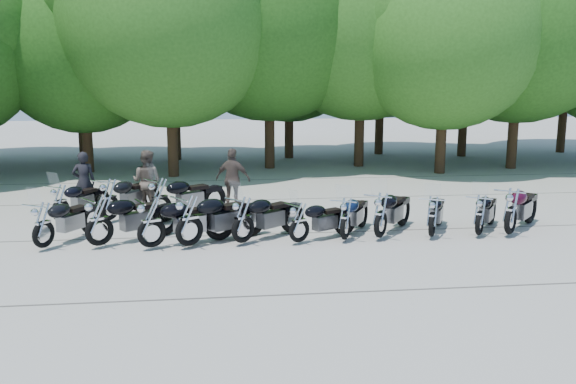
{
  "coord_description": "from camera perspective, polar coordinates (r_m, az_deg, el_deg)",
  "views": [
    {
      "loc": [
        -1.78,
        -13.75,
        4.01
      ],
      "look_at": [
        0.0,
        1.5,
        1.1
      ],
      "focal_mm": 38.0,
      "sensor_mm": 36.0,
      "label": 1
    }
  ],
  "objects": [
    {
      "name": "tree_10",
      "position": [
        31.44,
        -19.13,
        13.16
      ],
      "size": [
        7.78,
        7.78,
        9.55
      ],
      "color": "#3A2614",
      "rests_on": "ground"
    },
    {
      "name": "motorcycle_2",
      "position": [
        14.56,
        -12.68,
        -2.73
      ],
      "size": [
        2.52,
        1.68,
        1.38
      ],
      "primitive_type": null,
      "rotation": [
        0.0,
        0.0,
        2.0
      ],
      "color": "black",
      "rests_on": "ground"
    },
    {
      "name": "motorcycle_4",
      "position": [
        14.65,
        -4.25,
        -2.47
      ],
      "size": [
        2.3,
        2.05,
        1.34
      ],
      "primitive_type": null,
      "rotation": [
        0.0,
        0.0,
        2.25
      ],
      "color": "black",
      "rests_on": "ground"
    },
    {
      "name": "motorcycle_12",
      "position": [
        17.64,
        -16.37,
        -0.55
      ],
      "size": [
        1.94,
        2.46,
        1.38
      ],
      "primitive_type": null,
      "rotation": [
        0.0,
        0.0,
        2.57
      ],
      "color": "black",
      "rests_on": "ground"
    },
    {
      "name": "tree_7",
      "position": [
        28.74,
        20.95,
        14.8
      ],
      "size": [
        8.79,
        8.79,
        10.79
      ],
      "color": "#3A2614",
      "rests_on": "ground"
    },
    {
      "name": "motorcycle_3",
      "position": [
        14.5,
        -9.25,
        -2.52
      ],
      "size": [
        2.56,
        2.06,
        1.44
      ],
      "primitive_type": null,
      "rotation": [
        0.0,
        0.0,
        2.15
      ],
      "color": "black",
      "rests_on": "ground"
    },
    {
      "name": "tree_5",
      "position": [
        27.82,
        6.92,
        15.95
      ],
      "size": [
        9.04,
        9.04,
        11.1
      ],
      "color": "#3A2614",
      "rests_on": "ground"
    },
    {
      "name": "tree_14",
      "position": [
        32.39,
        16.44,
        13.53
      ],
      "size": [
        8.02,
        8.02,
        9.84
      ],
      "color": "#3A2614",
      "rests_on": "ground"
    },
    {
      "name": "tree_15",
      "position": [
        35.98,
        24.97,
        14.58
      ],
      "size": [
        9.67,
        9.67,
        11.86
      ],
      "color": "#3A2614",
      "rests_on": "ground"
    },
    {
      "name": "rider_1",
      "position": [
        18.59,
        -13.06,
        0.96
      ],
      "size": [
        1.11,
        0.99,
        1.89
      ],
      "primitive_type": "imported",
      "rotation": [
        0.0,
        0.0,
        2.78
      ],
      "color": "brown",
      "rests_on": "ground"
    },
    {
      "name": "tree_3",
      "position": [
        25.16,
        -11.15,
        15.81
      ],
      "size": [
        8.7,
        8.7,
        10.67
      ],
      "color": "#3A2614",
      "rests_on": "ground"
    },
    {
      "name": "tree_4",
      "position": [
        27.07,
        -1.8,
        16.3
      ],
      "size": [
        9.13,
        9.13,
        11.2
      ],
      "color": "#3A2614",
      "rests_on": "ground"
    },
    {
      "name": "motorcycle_0",
      "position": [
        15.32,
        -21.97,
        -2.76
      ],
      "size": [
        1.74,
        2.32,
        1.29
      ],
      "primitive_type": null,
      "rotation": [
        0.0,
        0.0,
        2.62
      ],
      "color": "black",
      "rests_on": "ground"
    },
    {
      "name": "motorcycle_11",
      "position": [
        17.98,
        -20.56,
        -0.85
      ],
      "size": [
        1.71,
        2.19,
        1.23
      ],
      "primitive_type": null,
      "rotation": [
        0.0,
        0.0,
        2.58
      ],
      "color": "black",
      "rests_on": "ground"
    },
    {
      "name": "rider_2",
      "position": [
        18.59,
        -5.17,
        1.2
      ],
      "size": [
        1.2,
        0.86,
        1.89
      ],
      "primitive_type": "imported",
      "rotation": [
        0.0,
        0.0,
        2.73
      ],
      "color": "#4C3E36",
      "rests_on": "ground"
    },
    {
      "name": "motorcycle_10",
      "position": [
        16.38,
        20.16,
        -1.56
      ],
      "size": [
        2.26,
        2.35,
        1.42
      ],
      "primitive_type": null,
      "rotation": [
        0.0,
        0.0,
        2.39
      ],
      "color": "black",
      "rests_on": "ground"
    },
    {
      "name": "motorcycle_9",
      "position": [
        16.1,
        17.53,
        -1.95
      ],
      "size": [
        1.78,
        2.16,
        1.23
      ],
      "primitive_type": null,
      "rotation": [
        0.0,
        0.0,
        2.53
      ],
      "color": "black",
      "rests_on": "ground"
    },
    {
      "name": "motorcycle_7",
      "position": [
        15.26,
        8.68,
        -2.02
      ],
      "size": [
        1.98,
        2.36,
        1.35
      ],
      "primitive_type": null,
      "rotation": [
        0.0,
        0.0,
        2.52
      ],
      "color": "black",
      "rests_on": "ground"
    },
    {
      "name": "motorcycle_8",
      "position": [
        15.63,
        13.37,
        -2.13
      ],
      "size": [
        1.56,
        2.22,
        1.22
      ],
      "primitive_type": null,
      "rotation": [
        0.0,
        0.0,
        2.67
      ],
      "color": "black",
      "rests_on": "ground"
    },
    {
      "name": "motorcycle_13",
      "position": [
        17.26,
        -11.91,
        -0.53
      ],
      "size": [
        2.49,
        2.06,
        1.42
      ],
      "primitive_type": null,
      "rotation": [
        0.0,
        0.0,
        2.18
      ],
      "color": "black",
      "rests_on": "ground"
    },
    {
      "name": "tree_2",
      "position": [
        27.18,
        -18.77,
        12.93
      ],
      "size": [
        7.31,
        7.31,
        8.97
      ],
      "color": "#3A2614",
      "rests_on": "ground"
    },
    {
      "name": "tree_13",
      "position": [
        32.42,
        8.77,
        14.2
      ],
      "size": [
        8.31,
        8.31,
        10.2
      ],
      "color": "#3A2614",
      "rests_on": "ground"
    },
    {
      "name": "motorcycle_6",
      "position": [
        15.01,
        5.41,
        -2.38
      ],
      "size": [
        1.63,
        2.24,
        1.24
      ],
      "primitive_type": null,
      "rotation": [
        0.0,
        0.0,
        2.64
      ],
      "color": "#0B1733",
      "rests_on": "ground"
    },
    {
      "name": "motorcycle_5",
      "position": [
        14.71,
        1.06,
        -2.75
      ],
      "size": [
        2.1,
        1.57,
        1.16
      ],
      "primitive_type": null,
      "rotation": [
        0.0,
        0.0,
        2.09
      ],
      "color": "black",
      "rests_on": "ground"
    },
    {
      "name": "motorcycle_1",
      "position": [
        15.02,
        -17.28,
        -2.49
      ],
      "size": [
        2.45,
        2.07,
        1.4
      ],
      "primitive_type": null,
      "rotation": [
        0.0,
        0.0,
        2.2
      ],
      "color": "black",
      "rests_on": "ground"
    },
    {
      "name": "ground",
      "position": [
        14.43,
        0.69,
        -5.4
      ],
      "size": [
        90.0,
        90.0,
        0.0
      ],
      "primitive_type": "plane",
      "color": "gray",
      "rests_on": "ground"
    },
    {
      "name": "rider_0",
      "position": [
        19.23,
        -18.56,
        0.91
      ],
      "size": [
        0.73,
        0.54,
        1.83
      ],
      "primitive_type": "imported",
      "rotation": [
        0.0,
        0.0,
        3.3
      ],
      "color": "black",
      "rests_on": "ground"
    },
    {
      "name": "tree_6",
      "position": [
        26.34,
        14.57,
        14.33
      ],
      "size": [
        8.0,
        8.0,
        9.82
      ],
      "color": "#3A2614",
      "rests_on": "ground"
    },
    {
      "name": "tree_11",
      "position": [
        30.28,
        -10.7,
        13.37
      ],
      "size": [
        7.56,
        7.56,
        9.28
      ],
      "color": "#3A2614",
      "rests_on": "ground"
    },
    {
      "name": "tree_12",
      "position": [
        30.48,
        0.1,
        13.96
      ],
      "size": [
        7.88,
        7.88,
        9.67
      ],
      "color": "#3A2614",
      "rests_on": "ground"
    }
  ]
}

